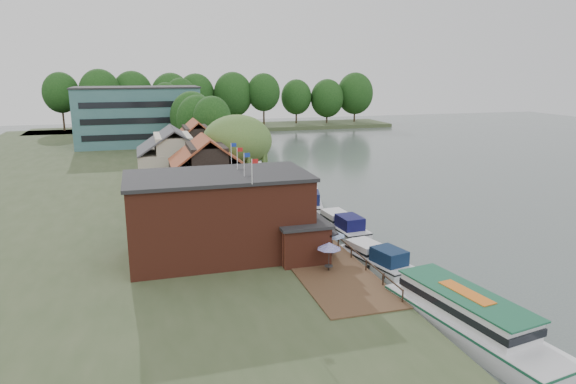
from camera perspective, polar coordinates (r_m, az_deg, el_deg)
ground at (r=51.52m, az=10.26°, el=-5.82°), size 260.00×260.00×0.00m
land_bank at (r=80.41m, az=-21.52°, el=0.83°), size 50.00×140.00×1.00m
quay_deck at (r=57.41m, az=-1.36°, el=-2.47°), size 6.00×50.00×0.10m
quay_rail at (r=58.47m, az=1.07°, el=-1.71°), size 0.20×49.00×1.00m
pub at (r=44.81m, az=-5.17°, el=-2.37°), size 20.00×11.00×7.30m
hotel_block at (r=113.74m, az=-16.31°, el=8.11°), size 25.40×12.40×12.30m
cottage_a at (r=58.93m, az=-8.99°, el=1.99°), size 8.60×7.60×8.50m
cottage_b at (r=68.45m, az=-12.58°, el=3.43°), size 9.60×8.60×8.50m
cottage_c at (r=77.64m, az=-10.10°, el=4.72°), size 7.60×7.60×8.50m
willow at (r=64.30m, az=-5.62°, el=3.93°), size 8.60×8.60×10.43m
umbrella_0 at (r=41.44m, az=4.56°, el=-7.14°), size 1.96×1.96×2.38m
umbrella_1 at (r=44.50m, az=4.93°, el=-5.67°), size 2.22×2.22×2.38m
umbrella_2 at (r=47.49m, az=2.57°, el=-4.38°), size 2.07×2.07×2.38m
umbrella_3 at (r=49.75m, az=1.44°, el=-3.53°), size 2.07×2.07×2.38m
umbrella_4 at (r=52.93m, az=0.47°, el=-2.47°), size 2.00×2.00×2.38m
umbrella_5 at (r=55.51m, az=0.61°, el=-1.71°), size 2.22×2.22×2.38m
umbrella_6 at (r=59.11m, az=-0.79°, el=-0.76°), size 2.34×2.34×2.38m
cruiser_0 at (r=45.47m, az=9.70°, el=-6.96°), size 5.13×9.76×2.23m
cruiser_1 at (r=54.35m, az=6.00°, el=-3.36°), size 3.83×9.78×2.31m
cruiser_2 at (r=63.77m, az=2.33°, el=-0.66°), size 5.95×10.72×2.49m
cruiser_3 at (r=71.76m, az=-0.46°, el=0.94°), size 3.70×10.23×2.46m
cruiser_4 at (r=80.21m, az=-2.71°, el=2.35°), size 6.72×11.36×2.66m
tour_boat at (r=35.60m, az=19.79°, el=-12.96°), size 6.01×14.11×2.98m
swan at (r=42.87m, az=15.34°, el=-9.86°), size 0.44×0.44×0.44m
bank_tree_0 at (r=87.16m, az=-8.37°, el=6.75°), size 6.34×6.34×11.54m
bank_tree_1 at (r=94.10m, az=-9.97°, el=7.14°), size 7.55×7.55×11.41m
bank_tree_2 at (r=103.14m, az=-10.59°, el=7.73°), size 8.53×8.53×11.66m
bank_tree_3 at (r=122.79m, az=-11.54°, el=8.40°), size 6.70×6.70×10.84m
bank_tree_4 at (r=130.37m, az=-13.36°, el=9.00°), size 6.73×6.73×12.69m
bank_tree_5 at (r=137.71m, az=-11.80°, el=9.50°), size 8.00×8.00×13.61m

